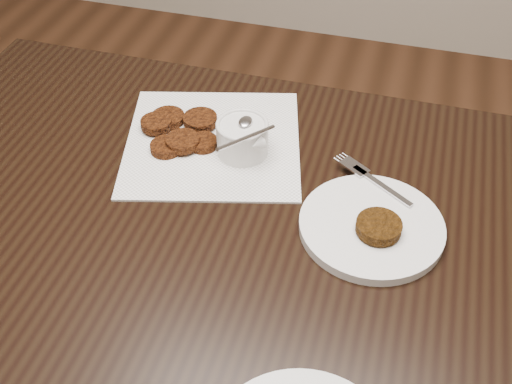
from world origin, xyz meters
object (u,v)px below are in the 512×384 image
at_px(table, 258,378).
at_px(sauce_ramekin, 242,123).
at_px(napkin, 213,142).
at_px(plate_with_patty, 372,223).

bearing_deg(table, sauce_ramekin, 113.19).
height_order(napkin, plate_with_patty, plate_with_patty).
height_order(table, napkin, napkin).
relative_size(table, napkin, 4.44).
height_order(table, sauce_ramekin, sauce_ramekin).
bearing_deg(sauce_ramekin, plate_with_patty, -26.75).
bearing_deg(table, napkin, 124.69).
height_order(napkin, sauce_ramekin, sauce_ramekin).
bearing_deg(sauce_ramekin, table, -66.81).
bearing_deg(napkin, table, -55.31).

